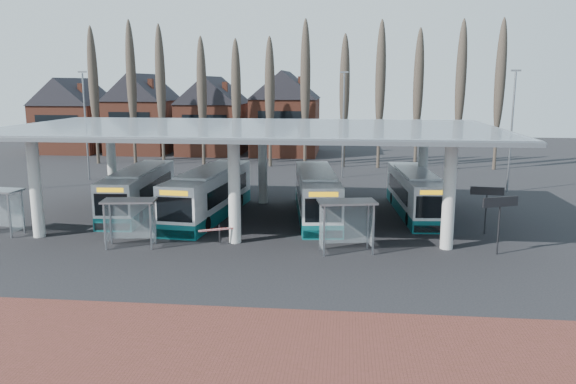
# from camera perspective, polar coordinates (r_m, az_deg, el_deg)

# --- Properties ---
(ground) EXTENTS (140.00, 140.00, 0.00)m
(ground) POSITION_cam_1_polar(r_m,az_deg,el_deg) (30.57, -6.29, -6.40)
(ground) COLOR black
(ground) RESTS_ON ground
(brick_strip) EXTENTS (70.00, 10.00, 0.03)m
(brick_strip) POSITION_cam_1_polar(r_m,az_deg,el_deg) (19.87, -13.88, -16.62)
(brick_strip) COLOR #592923
(brick_strip) RESTS_ON ground
(station_canopy) EXTENTS (32.00, 16.00, 6.34)m
(station_canopy) POSITION_cam_1_polar(r_m,az_deg,el_deg) (37.19, -3.87, 5.71)
(station_canopy) COLOR silver
(station_canopy) RESTS_ON ground
(poplar_row) EXTENTS (45.10, 1.10, 14.50)m
(poplar_row) POSITION_cam_1_polar(r_m,az_deg,el_deg) (61.81, 0.08, 10.73)
(poplar_row) COLOR #473D33
(poplar_row) RESTS_ON ground
(townhouse_row) EXTENTS (36.80, 10.30, 12.25)m
(townhouse_row) POSITION_cam_1_polar(r_m,az_deg,el_deg) (75.83, -11.10, 8.44)
(townhouse_row) COLOR brown
(townhouse_row) RESTS_ON ground
(lamp_post_a) EXTENTS (0.80, 0.16, 10.17)m
(lamp_post_a) POSITION_cam_1_polar(r_m,az_deg,el_deg) (56.16, -19.86, 6.53)
(lamp_post_a) COLOR slate
(lamp_post_a) RESTS_ON ground
(lamp_post_b) EXTENTS (0.80, 0.16, 10.17)m
(lamp_post_b) POSITION_cam_1_polar(r_m,az_deg,el_deg) (54.62, 5.64, 7.02)
(lamp_post_b) COLOR slate
(lamp_post_b) RESTS_ON ground
(lamp_post_c) EXTENTS (0.80, 0.16, 10.17)m
(lamp_post_c) POSITION_cam_1_polar(r_m,az_deg,el_deg) (50.52, 21.77, 5.97)
(lamp_post_c) COLOR slate
(lamp_post_c) RESTS_ON ground
(bus_0) EXTENTS (3.06, 11.33, 3.12)m
(bus_0) POSITION_cam_1_polar(r_m,az_deg,el_deg) (41.56, -14.89, 0.05)
(bus_0) COLOR white
(bus_0) RESTS_ON ground
(bus_1) EXTENTS (3.76, 12.09, 3.30)m
(bus_1) POSITION_cam_1_polar(r_m,az_deg,el_deg) (39.00, -8.00, -0.25)
(bus_1) COLOR white
(bus_1) RESTS_ON ground
(bus_2) EXTENTS (3.87, 11.79, 3.22)m
(bus_2) POSITION_cam_1_polar(r_m,az_deg,el_deg) (38.63, 2.91, -0.33)
(bus_2) COLOR white
(bus_2) RESTS_ON ground
(bus_3) EXTENTS (3.15, 11.12, 3.05)m
(bus_3) POSITION_cam_1_polar(r_m,az_deg,el_deg) (40.56, 12.78, -0.16)
(bus_3) COLOR white
(bus_3) RESTS_ON ground
(shelter_1) EXTENTS (3.10, 1.84, 2.72)m
(shelter_1) POSITION_cam_1_polar(r_m,az_deg,el_deg) (32.77, -15.73, -1.98)
(shelter_1) COLOR gray
(shelter_1) RESTS_ON ground
(shelter_2) EXTENTS (3.35, 2.14, 2.88)m
(shelter_2) POSITION_cam_1_polar(r_m,az_deg,el_deg) (30.66, 5.93, -2.27)
(shelter_2) COLOR gray
(shelter_2) RESTS_ON ground
(info_sign_0) EXTENTS (2.01, 0.92, 3.17)m
(info_sign_0) POSITION_cam_1_polar(r_m,az_deg,el_deg) (31.92, 20.76, -1.38)
(info_sign_0) COLOR black
(info_sign_0) RESTS_ON ground
(info_sign_1) EXTENTS (1.97, 0.27, 2.93)m
(info_sign_1) POSITION_cam_1_polar(r_m,az_deg,el_deg) (36.10, 19.56, -0.25)
(info_sign_1) COLOR black
(info_sign_1) RESTS_ON ground
(barrier) EXTENTS (1.99, 1.05, 1.08)m
(barrier) POSITION_cam_1_polar(r_m,az_deg,el_deg) (32.32, -7.13, -3.91)
(barrier) COLOR black
(barrier) RESTS_ON ground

